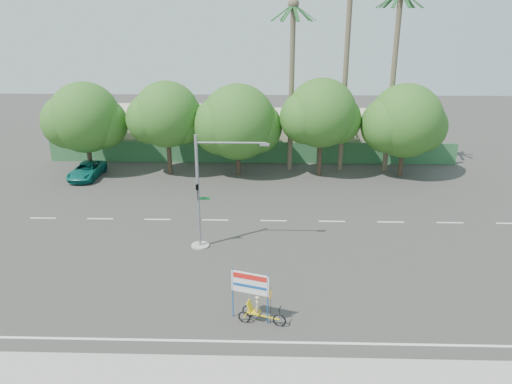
{
  "coord_description": "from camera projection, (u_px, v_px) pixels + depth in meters",
  "views": [
    {
      "loc": [
        1.69,
        -23.35,
        13.78
      ],
      "look_at": [
        0.91,
        4.23,
        3.5
      ],
      "focal_mm": 35.0,
      "sensor_mm": 36.0,
      "label": 1
    }
  ],
  "objects": [
    {
      "name": "fence",
      "position": [
        251.0,
        152.0,
        46.52
      ],
      "size": [
        38.0,
        0.08,
        2.0
      ],
      "primitive_type": "cube",
      "color": "#336B3D",
      "rests_on": "ground"
    },
    {
      "name": "ground",
      "position": [
        237.0,
        280.0,
        26.73
      ],
      "size": [
        120.0,
        120.0,
        0.0
      ],
      "primitive_type": "plane",
      "color": "#33302D",
      "rests_on": "ground"
    },
    {
      "name": "tree_center",
      "position": [
        237.0,
        124.0,
        42.06
      ],
      "size": [
        7.62,
        6.4,
        7.85
      ],
      "color": "#473828",
      "rests_on": "ground"
    },
    {
      "name": "palm_mid",
      "position": [
        394.0,
        63.0,
        41.39
      ],
      "size": [
        3.73,
        3.79,
        15.45
      ],
      "color": "#70604C",
      "rests_on": "ground"
    },
    {
      "name": "palm_tall",
      "position": [
        347.0,
        49.0,
        41.12
      ],
      "size": [
        3.73,
        3.79,
        17.45
      ],
      "color": "#70604C",
      "rests_on": "ground"
    },
    {
      "name": "building_right",
      "position": [
        332.0,
        133.0,
        50.24
      ],
      "size": [
        14.0,
        8.0,
        3.6
      ],
      "primitive_type": "cube",
      "color": "beige",
      "rests_on": "ground"
    },
    {
      "name": "tree_far_right",
      "position": [
        405.0,
        123.0,
        41.62
      ],
      "size": [
        7.38,
        6.2,
        7.94
      ],
      "color": "#473828",
      "rests_on": "ground"
    },
    {
      "name": "pickup_truck",
      "position": [
        87.0,
        170.0,
        42.54
      ],
      "size": [
        2.35,
        4.75,
        1.3
      ],
      "primitive_type": "imported",
      "rotation": [
        0.0,
        0.0,
        -0.04
      ],
      "color": "#0F6A62",
      "rests_on": "ground"
    },
    {
      "name": "sidewalk_near",
      "position": [
        225.0,
        377.0,
        19.68
      ],
      "size": [
        50.0,
        2.4,
        0.12
      ],
      "primitive_type": "cube",
      "color": "gray",
      "rests_on": "ground"
    },
    {
      "name": "building_left",
      "position": [
        155.0,
        130.0,
        50.65
      ],
      "size": [
        12.0,
        8.0,
        4.0
      ],
      "primitive_type": "cube",
      "color": "beige",
      "rests_on": "ground"
    },
    {
      "name": "tree_right",
      "position": [
        321.0,
        116.0,
        41.6
      ],
      "size": [
        6.9,
        5.8,
        8.36
      ],
      "color": "#473828",
      "rests_on": "ground"
    },
    {
      "name": "trike_billboard",
      "position": [
        255.0,
        301.0,
        22.93
      ],
      "size": [
        2.55,
        1.08,
        2.61
      ],
      "rotation": [
        0.0,
        0.0,
        -0.31
      ],
      "color": "black",
      "rests_on": "ground"
    },
    {
      "name": "palm_short",
      "position": [
        292.0,
        69.0,
        41.8
      ],
      "size": [
        3.73,
        3.79,
        14.45
      ],
      "color": "#70604C",
      "rests_on": "ground"
    },
    {
      "name": "tree_far_left",
      "position": [
        85.0,
        120.0,
        42.29
      ],
      "size": [
        7.14,
        6.0,
        7.96
      ],
      "color": "#473828",
      "rests_on": "ground"
    },
    {
      "name": "tree_left",
      "position": [
        166.0,
        117.0,
        42.01
      ],
      "size": [
        6.66,
        5.6,
        8.07
      ],
      "color": "#473828",
      "rests_on": "ground"
    },
    {
      "name": "traffic_signal",
      "position": [
        203.0,
        202.0,
        29.5
      ],
      "size": [
        4.72,
        1.1,
        7.0
      ],
      "color": "gray",
      "rests_on": "ground"
    }
  ]
}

